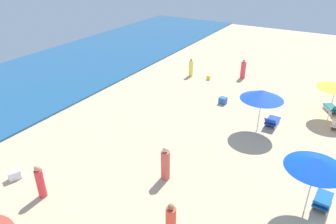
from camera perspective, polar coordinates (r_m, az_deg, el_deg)
name	(u,v)px	position (r m, az deg, el deg)	size (l,w,h in m)	color
ocean	(15,87)	(26.08, -25.87, 4.02)	(60.00, 11.76, 0.12)	#215584
umbrella_0	(336,85)	(20.83, 28.07, 4.26)	(2.14, 2.14, 2.31)	silver
lounge_chair_0_0	(333,108)	(22.42, 27.54, 0.60)	(1.46, 1.20, 0.67)	silver
umbrella_2	(262,95)	(17.68, 16.61, 3.00)	(2.33, 2.33, 2.47)	silver
lounge_chair_2_0	(272,121)	(19.36, 18.24, -1.58)	(1.40, 0.70, 0.66)	silver
umbrella_3	(316,164)	(12.68, 25.18, -8.40)	(2.23, 2.23, 2.49)	silver
lounge_chair_3_0	(322,201)	(14.36, 26.06, -14.22)	(1.44, 0.71, 0.64)	silver
beachgoer_1	(171,223)	(11.55, 0.51, -19.35)	(0.50, 0.50, 1.57)	#F24F3A
beachgoer_2	(243,70)	(25.91, 13.38, 7.43)	(0.55, 0.55, 1.52)	#F84353
beachgoer_3	(191,68)	(25.75, 4.17, 7.97)	(0.43, 0.43, 1.49)	#F8EF5A
beachgoer_4	(165,164)	(14.03, -0.48, -9.38)	(0.56, 0.56, 1.64)	#DC5A51
beachgoer_5	(40,182)	(14.12, -22.02, -11.59)	(0.41, 0.41, 1.54)	#F43A41
cooler_box_0	(14,175)	(15.87, -25.96, -10.17)	(0.51, 0.34, 0.42)	white
beach_ball_1	(208,78)	(25.26, 7.30, 6.18)	(0.34, 0.34, 0.34)	yellow
cooler_box_2	(223,100)	(21.31, 9.85, 2.06)	(0.48, 0.39, 0.44)	blue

